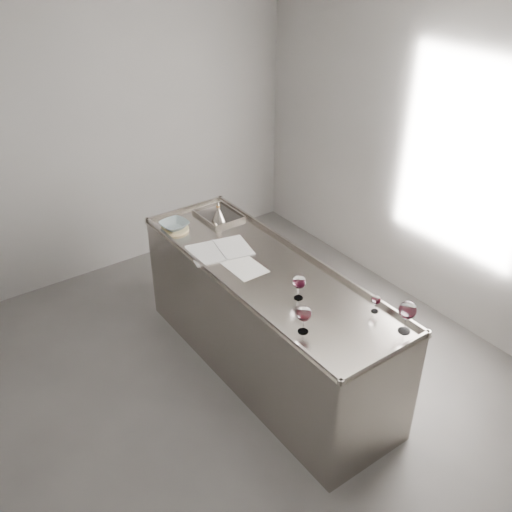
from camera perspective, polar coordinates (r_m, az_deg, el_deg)
room_shell at (r=3.48m, az=-2.59°, el=0.29°), size 4.54×5.04×2.84m
counter at (r=4.45m, az=0.95°, el=-6.42°), size 0.77×2.42×0.97m
wine_glass_left at (r=3.52m, az=4.82°, el=-5.83°), size 0.10×0.10×0.19m
wine_glass_middle at (r=3.82m, az=4.34°, el=-2.67°), size 0.09×0.09×0.18m
wine_glass_right at (r=3.62m, az=14.91°, el=-5.33°), size 0.11×0.11×0.22m
wine_glass_small at (r=3.79m, az=11.92°, el=-4.36°), size 0.06×0.06×0.12m
notebook at (r=4.40m, az=-3.64°, el=0.57°), size 0.52×0.42×0.02m
loose_paper_top at (r=4.20m, az=-1.18°, el=-1.09°), size 0.24×0.34×0.00m
trivet at (r=4.73m, az=-8.13°, el=2.68°), size 0.28×0.28×0.02m
ceramic_bowl at (r=4.72m, az=-8.16°, el=3.08°), size 0.25×0.25×0.05m
wine_funnel at (r=4.80m, az=-3.77°, el=4.02°), size 0.13×0.13×0.20m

